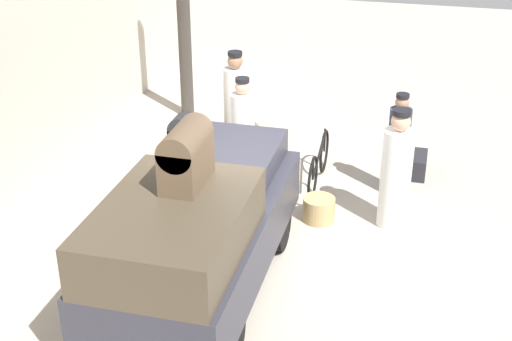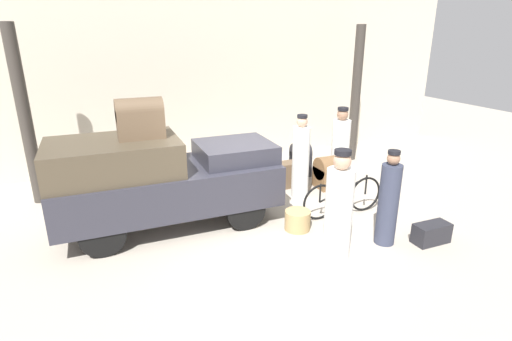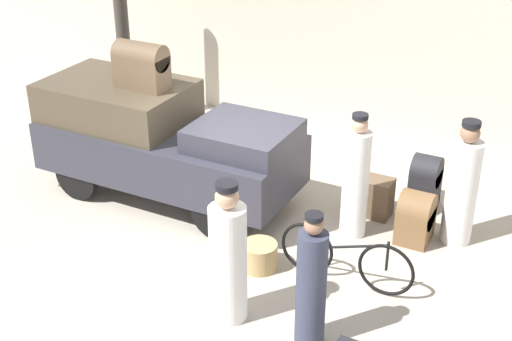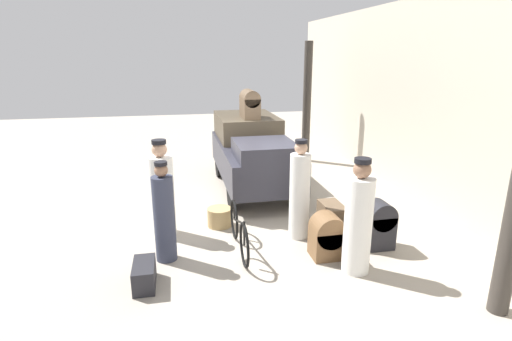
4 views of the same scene
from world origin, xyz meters
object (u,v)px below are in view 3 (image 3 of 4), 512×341
at_px(suitcase_tan_flat, 369,196).
at_px(trunk_barrel_dark, 425,180).
at_px(trunk_on_truck_roof, 141,64).
at_px(trunk_umber_medium, 416,217).
at_px(bicycle, 346,258).
at_px(porter_with_bicycle, 462,188).
at_px(wicker_basket, 259,256).
at_px(porter_lifting_near_truck, 356,181).
at_px(porter_carrying_trunk, 311,285).
at_px(porter_standing_middle, 228,259).
at_px(truck, 161,138).

distance_m(suitcase_tan_flat, trunk_barrel_dark, 0.90).
bearing_deg(trunk_on_truck_roof, trunk_umber_medium, 7.12).
distance_m(bicycle, porter_with_bicycle, 2.01).
distance_m(porter_with_bicycle, suitcase_tan_flat, 1.44).
height_order(wicker_basket, suitcase_tan_flat, suitcase_tan_flat).
xyz_separation_m(bicycle, trunk_barrel_dark, (0.34, 2.40, 0.06)).
distance_m(porter_lifting_near_truck, trunk_on_truck_roof, 3.54).
xyz_separation_m(porter_carrying_trunk, trunk_umber_medium, (0.45, 2.62, -0.40)).
bearing_deg(trunk_on_truck_roof, porter_standing_middle, -39.01).
height_order(bicycle, porter_with_bicycle, porter_with_bicycle).
bearing_deg(bicycle, porter_lifting_near_truck, 105.93).
distance_m(truck, trunk_umber_medium, 3.94).
bearing_deg(porter_with_bicycle, bicycle, -121.17).
bearing_deg(truck, trunk_barrel_dark, 22.22).
distance_m(truck, porter_standing_middle, 3.22).
bearing_deg(trunk_umber_medium, bicycle, -109.42).
bearing_deg(wicker_basket, trunk_barrel_dark, 60.77).
relative_size(truck, trunk_on_truck_roof, 5.13).
xyz_separation_m(suitcase_tan_flat, trunk_umber_medium, (0.81, -0.41, 0.07)).
height_order(suitcase_tan_flat, trunk_umber_medium, trunk_umber_medium).
bearing_deg(wicker_basket, porter_carrying_trunk, -41.07).
distance_m(bicycle, suitcase_tan_flat, 1.84).
bearing_deg(wicker_basket, suitcase_tan_flat, 68.41).
relative_size(porter_carrying_trunk, trunk_umber_medium, 2.21).
height_order(porter_standing_middle, porter_with_bicycle, porter_with_bicycle).
bearing_deg(trunk_umber_medium, trunk_barrel_dark, 98.61).
distance_m(bicycle, trunk_umber_medium, 1.49).
xyz_separation_m(bicycle, porter_standing_middle, (-0.97, -1.27, 0.45)).
bearing_deg(porter_lifting_near_truck, truck, -174.70).
relative_size(bicycle, trunk_barrel_dark, 2.11).
relative_size(porter_standing_middle, porter_with_bicycle, 0.99).
height_order(truck, trunk_umber_medium, truck).
distance_m(porter_standing_middle, trunk_umber_medium, 3.08).
relative_size(bicycle, suitcase_tan_flat, 2.68).
bearing_deg(porter_with_bicycle, truck, -169.86).
bearing_deg(trunk_umber_medium, trunk_on_truck_roof, -172.88).
distance_m(porter_lifting_near_truck, porter_with_bicycle, 1.44).
relative_size(wicker_basket, suitcase_tan_flat, 0.71).
xyz_separation_m(wicker_basket, porter_with_bicycle, (2.13, 1.88, 0.65)).
bearing_deg(bicycle, porter_with_bicycle, 58.83).
bearing_deg(porter_standing_middle, porter_lifting_near_truck, 75.28).
xyz_separation_m(truck, trunk_on_truck_roof, (-0.27, 0.00, 1.13)).
relative_size(suitcase_tan_flat, trunk_umber_medium, 0.88).
distance_m(suitcase_tan_flat, trunk_on_truck_roof, 3.88).
bearing_deg(porter_carrying_trunk, wicker_basket, 138.93).
bearing_deg(trunk_barrel_dark, suitcase_tan_flat, -138.16).
height_order(trunk_barrel_dark, trunk_on_truck_roof, trunk_on_truck_roof).
height_order(porter_carrying_trunk, trunk_barrel_dark, porter_carrying_trunk).
bearing_deg(porter_lifting_near_truck, trunk_barrel_dark, 61.20).
bearing_deg(porter_lifting_near_truck, trunk_on_truck_roof, -175.13).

